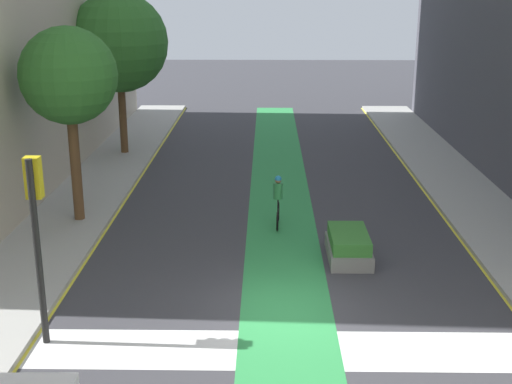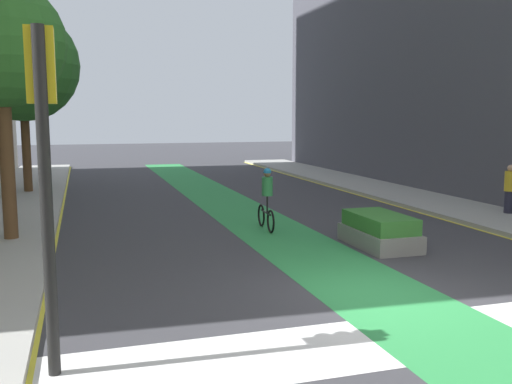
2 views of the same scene
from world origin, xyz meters
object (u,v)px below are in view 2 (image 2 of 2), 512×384
at_px(cyclist_in_lane, 267,198).
at_px(street_tree_near, 0,45).
at_px(traffic_signal_near_left, 44,135).
at_px(street_tree_far, 22,65).
at_px(pedestrian_sidewalk_right_a, 509,189).
at_px(median_planter, 379,231).

xyz_separation_m(cyclist_in_lane, street_tree_near, (-7.02, 0.29, 4.18)).
distance_m(traffic_signal_near_left, street_tree_far, 18.48).
distance_m(pedestrian_sidewalk_right_a, street_tree_near, 15.92).
xyz_separation_m(traffic_signal_near_left, cyclist_in_lane, (5.60, 8.03, -2.16)).
height_order(cyclist_in_lane, street_tree_near, street_tree_near).
bearing_deg(cyclist_in_lane, traffic_signal_near_left, -124.89).
distance_m(traffic_signal_near_left, pedestrian_sidewalk_right_a, 16.04).
height_order(street_tree_far, median_planter, street_tree_far).
bearing_deg(street_tree_near, street_tree_far, 92.20).
xyz_separation_m(traffic_signal_near_left, street_tree_far, (-1.80, 18.25, 2.31)).
xyz_separation_m(traffic_signal_near_left, pedestrian_sidewalk_right_a, (13.92, 7.65, -2.16)).
xyz_separation_m(pedestrian_sidewalk_right_a, median_planter, (-6.19, -2.49, -0.56)).
relative_size(pedestrian_sidewalk_right_a, street_tree_far, 0.21).
bearing_deg(street_tree_far, cyclist_in_lane, -54.11).
distance_m(cyclist_in_lane, street_tree_far, 13.39).
relative_size(traffic_signal_near_left, median_planter, 1.90).
height_order(traffic_signal_near_left, cyclist_in_lane, traffic_signal_near_left).
bearing_deg(cyclist_in_lane, street_tree_near, 177.66).
bearing_deg(traffic_signal_near_left, street_tree_far, 95.63).
bearing_deg(pedestrian_sidewalk_right_a, cyclist_in_lane, 177.43).
xyz_separation_m(street_tree_near, street_tree_far, (-0.38, 9.94, 0.29)).
height_order(traffic_signal_near_left, street_tree_near, street_tree_near).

